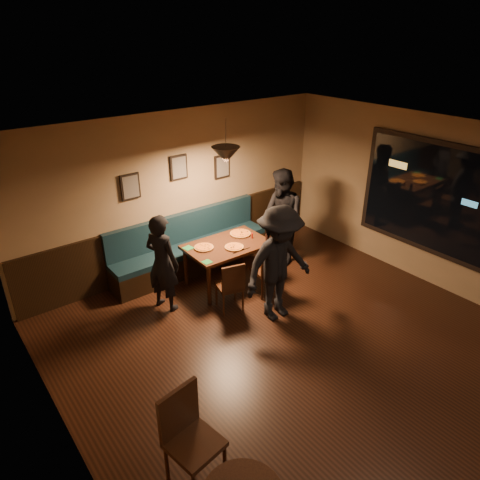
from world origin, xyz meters
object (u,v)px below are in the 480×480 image
at_px(chair_near_left, 229,285).
at_px(soda_glass, 267,238).
at_px(booth_bench, 191,244).
at_px(chair_near_right, 265,269).
at_px(tabasco_bottle, 252,235).
at_px(dining_table, 227,263).
at_px(diner_right, 282,218).
at_px(diner_left, 162,263).
at_px(diner_front, 279,264).
at_px(cafe_chair_far, 195,442).

bearing_deg(chair_near_left, soda_glass, 31.40).
distance_m(booth_bench, soda_glass, 1.41).
bearing_deg(chair_near_right, tabasco_bottle, 80.50).
xyz_separation_m(booth_bench, soda_glass, (0.84, -1.10, 0.30)).
height_order(dining_table, diner_right, diner_right).
bearing_deg(soda_glass, diner_left, 169.52).
xyz_separation_m(dining_table, tabasco_bottle, (0.47, -0.08, 0.43)).
xyz_separation_m(chair_near_right, soda_glass, (0.29, 0.30, 0.37)).
distance_m(booth_bench, chair_near_left, 1.43).
xyz_separation_m(diner_front, soda_glass, (0.58, 0.92, -0.09)).
distance_m(chair_near_right, diner_right, 1.20).
relative_size(booth_bench, chair_near_left, 3.56).
bearing_deg(chair_near_right, booth_bench, 118.29).
relative_size(dining_table, soda_glass, 10.24).
xyz_separation_m(booth_bench, diner_front, (0.26, -2.01, 0.40)).
bearing_deg(dining_table, diner_front, -87.71).
height_order(chair_near_left, soda_glass, soda_glass).
distance_m(diner_left, cafe_chair_far, 3.06).
bearing_deg(booth_bench, chair_near_left, -97.83).
relative_size(chair_near_left, diner_front, 0.47).
bearing_deg(booth_bench, diner_right, -27.81).
height_order(chair_near_left, cafe_chair_far, cafe_chair_far).
height_order(diner_left, diner_front, diner_front).
bearing_deg(soda_glass, cafe_chair_far, -140.90).
distance_m(booth_bench, tabasco_bottle, 1.15).
xyz_separation_m(diner_right, diner_front, (-1.20, -1.25, 0.01)).
relative_size(diner_left, tabasco_bottle, 13.57).
bearing_deg(chair_near_right, diner_front, -107.57).
xyz_separation_m(diner_right, cafe_chair_far, (-3.65, -2.79, -0.37)).
xyz_separation_m(dining_table, cafe_chair_far, (-2.43, -2.79, 0.15)).
relative_size(diner_left, cafe_chair_far, 1.51).
bearing_deg(cafe_chair_far, dining_table, -140.28).
bearing_deg(dining_table, chair_near_right, -62.88).
bearing_deg(diner_left, chair_near_left, -152.02).
bearing_deg(diner_right, soda_glass, -48.00).
bearing_deg(booth_bench, cafe_chair_far, -121.62).
relative_size(diner_right, diner_front, 0.99).
relative_size(chair_near_right, soda_glass, 6.51).
relative_size(chair_near_left, diner_left, 0.54).
bearing_deg(diner_front, soda_glass, 59.11).
bearing_deg(chair_near_right, soda_glass, 53.06).
relative_size(diner_left, soda_glass, 11.71).
height_order(diner_left, diner_right, diner_right).
bearing_deg(tabasco_bottle, diner_right, 6.44).
bearing_deg(diner_front, chair_near_left, 128.14).
bearing_deg(booth_bench, soda_glass, -52.76).
xyz_separation_m(soda_glass, tabasco_bottle, (-0.13, 0.24, -0.01)).
xyz_separation_m(booth_bench, tabasco_bottle, (0.71, -0.85, 0.29)).
distance_m(diner_left, tabasco_bottle, 1.68).
xyz_separation_m(booth_bench, chair_near_right, (0.54, -1.40, -0.06)).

